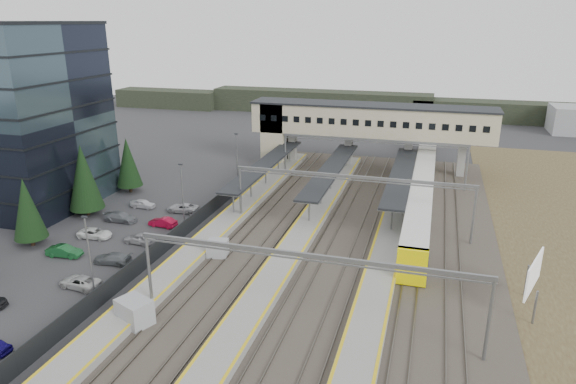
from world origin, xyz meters
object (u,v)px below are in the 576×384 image
(relay_cabin_near, at_px, (135,313))
(footbridge, at_px, (354,123))
(relay_cabin_far, at_px, (218,249))
(train, at_px, (424,179))
(billboard, at_px, (534,275))

(relay_cabin_near, bearing_deg, footbridge, 79.79)
(footbridge, bearing_deg, relay_cabin_far, -101.79)
(relay_cabin_far, xyz_separation_m, train, (20.43, 29.11, 1.10))
(relay_cabin_near, bearing_deg, train, 63.12)
(relay_cabin_near, height_order, billboard, billboard)
(relay_cabin_far, bearing_deg, relay_cabin_near, -95.74)
(relay_cabin_far, height_order, train, train)
(footbridge, xyz_separation_m, train, (12.30, -9.88, -5.84))
(relay_cabin_near, distance_m, relay_cabin_far, 14.03)
(relay_cabin_near, bearing_deg, relay_cabin_far, 84.26)
(footbridge, relative_size, train, 0.66)
(relay_cabin_far, relative_size, billboard, 0.43)
(relay_cabin_near, height_order, footbridge, footbridge)
(billboard, bearing_deg, footbridge, 118.89)
(billboard, bearing_deg, train, 108.35)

